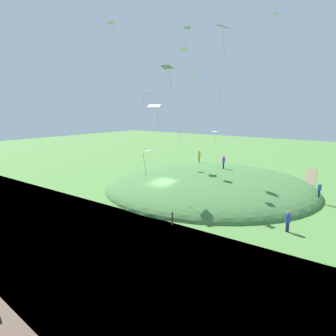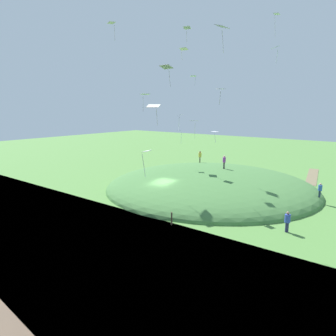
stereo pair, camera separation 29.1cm
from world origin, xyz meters
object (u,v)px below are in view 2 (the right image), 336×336
object	(u,v)px
person_on_hilltop	(224,160)
kite_14	(180,132)
kite_7	(184,49)
kite_13	(145,95)
kite_6	(193,77)
kite_9	(194,122)
person_walking_path	(200,155)
person_with_child	(287,219)
mooring_post	(172,219)
kite_5	(275,48)
kite_10	(187,29)
kite_12	(112,24)
kite_11	(146,153)
kite_3	(276,16)
kite_15	(222,28)
kite_0	(167,68)
kite_4	(154,107)
kite_2	(215,132)
kite_1	(180,116)
kite_8	(221,90)
person_watching_kites	(320,189)

from	to	relation	value
person_on_hilltop	kite_14	world-z (taller)	kite_14
kite_7	kite_13	world-z (taller)	kite_7
kite_6	kite_9	world-z (taller)	kite_6
person_walking_path	kite_6	bearing A→B (deg)	171.50
person_with_child	kite_9	size ratio (longest dim) A/B	0.82
kite_6	kite_9	xyz separation A→B (m)	(0.83, 0.31, -5.28)
kite_6	mooring_post	world-z (taller)	kite_6
person_walking_path	kite_5	distance (m)	21.43
kite_10	mooring_post	distance (m)	17.60
person_on_hilltop	kite_5	xyz separation A→B (m)	(-5.12, -7.66, 12.52)
person_with_child	kite_12	xyz separation A→B (m)	(-0.78, 19.88, 18.28)
kite_13	kite_14	world-z (taller)	kite_13
kite_5	kite_11	distance (m)	16.92
kite_3	kite_12	xyz separation A→B (m)	(-5.87, 16.06, 0.66)
kite_5	kite_14	size ratio (longest dim) A/B	0.95
kite_15	kite_12	bearing A→B (deg)	75.80
kite_13	kite_15	bearing A→B (deg)	-112.72
kite_6	kite_13	world-z (taller)	kite_6
kite_0	kite_4	world-z (taller)	kite_0
person_walking_path	kite_10	bearing A→B (deg)	171.97
kite_3	person_on_hilltop	bearing A→B (deg)	53.48
person_on_hilltop	kite_3	world-z (taller)	kite_3
person_walking_path	kite_11	bearing A→B (deg)	166.76
kite_2	kite_14	size ratio (longest dim) A/B	0.67
kite_13	kite_15	xyz separation A→B (m)	(-4.94, -11.80, 4.21)
kite_3	kite_0	bearing A→B (deg)	146.19
kite_1	kite_12	distance (m)	13.66
kite_9	kite_11	size ratio (longest dim) A/B	1.04
kite_0	kite_4	distance (m)	3.64
kite_4	kite_1	bearing A→B (deg)	26.74
kite_8	person_with_child	bearing A→B (deg)	-70.91
kite_7	kite_13	size ratio (longest dim) A/B	0.79
person_with_child	mooring_post	bearing A→B (deg)	-2.25
kite_4	kite_7	size ratio (longest dim) A/B	1.17
kite_11	kite_4	bearing A→B (deg)	24.25
kite_7	kite_14	world-z (taller)	kite_7
kite_3	kite_14	bearing A→B (deg)	77.16
kite_5	mooring_post	distance (m)	19.21
kite_4	mooring_post	distance (m)	9.96
kite_1	kite_4	world-z (taller)	kite_4
kite_2	kite_15	size ratio (longest dim) A/B	0.59
kite_9	kite_12	bearing A→B (deg)	140.71
kite_13	kite_3	bearing A→B (deg)	-68.12
kite_2	mooring_post	xyz separation A→B (m)	(-6.79, 0.37, -7.32)
person_on_hilltop	kite_15	xyz separation A→B (m)	(-15.60, -7.39, 12.42)
kite_8	kite_13	size ratio (longest dim) A/B	0.70
kite_4	person_watching_kites	bearing A→B (deg)	-33.30
person_watching_kites	kite_10	size ratio (longest dim) A/B	1.10
person_watching_kites	kite_2	distance (m)	13.48
kite_4	mooring_post	world-z (taller)	kite_4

